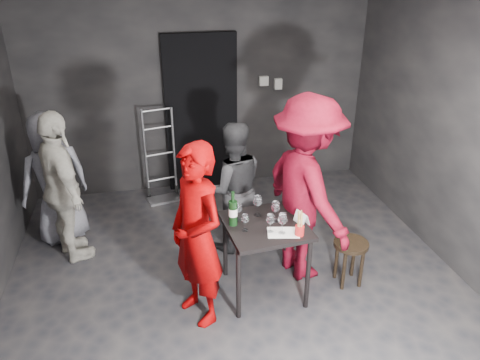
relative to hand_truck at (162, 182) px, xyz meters
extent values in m
cube|color=black|center=(0.59, -2.18, -0.22)|extent=(4.50, 5.00, 0.02)
cube|color=black|center=(0.59, 0.32, 1.13)|extent=(4.50, 0.04, 2.70)
cube|color=black|center=(2.84, -2.18, 1.13)|extent=(0.04, 5.00, 2.70)
cube|color=black|center=(0.59, 0.26, 0.83)|extent=(0.95, 0.10, 2.10)
cube|color=#B7B7B2|center=(1.44, 0.27, 1.23)|extent=(0.12, 0.06, 0.12)
cube|color=#B7B7B2|center=(1.64, 0.27, 1.18)|extent=(0.10, 0.06, 0.14)
cylinder|color=#B2B2B7|center=(-0.19, 0.04, 0.39)|extent=(0.03, 0.03, 1.23)
cylinder|color=#B2B2B7|center=(0.19, 0.04, 0.39)|extent=(0.03, 0.03, 1.23)
cube|color=#B2B2B7|center=(0.00, -0.08, -0.21)|extent=(0.41, 0.23, 0.03)
cylinder|color=black|center=(-0.19, 0.07, -0.14)|extent=(0.04, 0.16, 0.16)
cylinder|color=black|center=(0.19, 0.07, -0.14)|extent=(0.04, 0.16, 0.16)
cube|color=black|center=(0.83, -2.16, 0.51)|extent=(0.72, 0.72, 0.04)
cylinder|color=black|center=(0.51, -2.48, 0.13)|extent=(0.04, 0.04, 0.71)
cylinder|color=black|center=(1.15, -2.48, 0.13)|extent=(0.04, 0.04, 0.71)
cylinder|color=black|center=(0.51, -1.84, 0.13)|extent=(0.04, 0.04, 0.71)
cylinder|color=black|center=(1.15, -1.84, 0.13)|extent=(0.04, 0.04, 0.71)
cylinder|color=black|center=(1.68, -2.22, 0.23)|extent=(0.34, 0.34, 0.04)
cylinder|color=black|center=(1.77, -2.13, -0.02)|extent=(0.04, 0.04, 0.41)
cylinder|color=black|center=(1.59, -2.13, -0.02)|extent=(0.04, 0.04, 0.41)
cylinder|color=black|center=(1.59, -2.31, -0.02)|extent=(0.04, 0.04, 0.41)
cylinder|color=black|center=(1.77, -2.31, -0.02)|extent=(0.04, 0.04, 0.41)
imported|color=#8E0001|center=(0.18, -2.36, 0.70)|extent=(0.70, 0.80, 1.84)
imported|color=#29292B|center=(0.69, -1.35, 0.49)|extent=(0.70, 0.40, 1.43)
imported|color=maroon|center=(1.30, -1.93, 0.94)|extent=(1.05, 1.63, 2.32)
imported|color=beige|center=(-1.04, -1.16, 0.67)|extent=(0.89, 1.16, 1.78)
imported|color=slate|center=(-1.18, -0.75, 0.53)|extent=(0.84, 0.69, 1.50)
cube|color=white|center=(0.94, -2.34, 0.53)|extent=(0.31, 0.24, 0.00)
cylinder|color=black|center=(0.54, -2.10, 0.64)|extent=(0.08, 0.08, 0.24)
cylinder|color=black|center=(0.54, -2.10, 0.81)|extent=(0.03, 0.03, 0.10)
cylinder|color=white|center=(0.54, -2.10, 0.66)|extent=(0.08, 0.08, 0.08)
cylinder|color=red|center=(1.07, -2.40, 0.57)|extent=(0.08, 0.08, 0.09)
camera|label=1|loc=(-0.17, -5.69, 2.74)|focal=35.00mm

